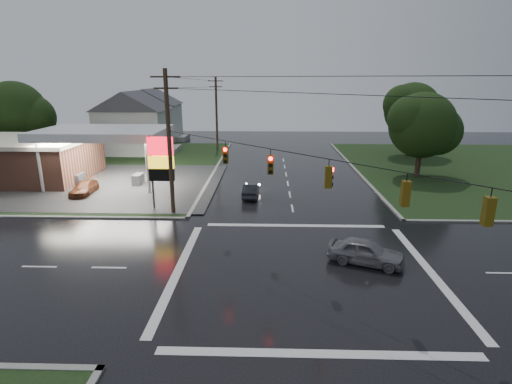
{
  "coord_description": "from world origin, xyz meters",
  "views": [
    {
      "loc": [
        -2.06,
        -20.23,
        10.33
      ],
      "look_at": [
        -2.82,
        5.31,
        3.0
      ],
      "focal_mm": 28.0,
      "sensor_mm": 36.0,
      "label": 1
    }
  ],
  "objects_px": {
    "house_far": "(151,114)",
    "car_pump": "(84,188)",
    "car_north": "(251,190)",
    "car_crossing": "(366,252)",
    "tree_ne_far": "(413,110)",
    "tree_ne_near": "(424,125)",
    "utility_pole_n": "(217,113)",
    "house_near": "(134,121)",
    "tree_nw_behind": "(16,112)",
    "gas_station": "(39,156)",
    "pylon_sign": "(161,161)",
    "utility_pole_nw": "(169,141)"
  },
  "relations": [
    {
      "from": "house_far",
      "to": "car_pump",
      "type": "height_order",
      "value": "house_far"
    },
    {
      "from": "car_north",
      "to": "car_crossing",
      "type": "relative_size",
      "value": 0.87
    },
    {
      "from": "house_far",
      "to": "tree_ne_far",
      "type": "relative_size",
      "value": 1.13
    },
    {
      "from": "tree_ne_near",
      "to": "car_crossing",
      "type": "xyz_separation_m",
      "value": [
        -10.52,
        -21.0,
        -4.83
      ]
    },
    {
      "from": "tree_ne_far",
      "to": "car_crossing",
      "type": "xyz_separation_m",
      "value": [
        -13.52,
        -33.0,
        -5.45
      ]
    },
    {
      "from": "utility_pole_n",
      "to": "car_pump",
      "type": "relative_size",
      "value": 2.58
    },
    {
      "from": "tree_ne_near",
      "to": "car_crossing",
      "type": "bearing_deg",
      "value": -116.6
    },
    {
      "from": "car_pump",
      "to": "house_near",
      "type": "bearing_deg",
      "value": 92.29
    },
    {
      "from": "tree_nw_behind",
      "to": "tree_ne_far",
      "type": "bearing_deg",
      "value": 4.49
    },
    {
      "from": "house_near",
      "to": "house_far",
      "type": "relative_size",
      "value": 1.0
    },
    {
      "from": "utility_pole_n",
      "to": "house_near",
      "type": "xyz_separation_m",
      "value": [
        -11.45,
        -2.0,
        -1.06
      ]
    },
    {
      "from": "tree_nw_behind",
      "to": "car_pump",
      "type": "relative_size",
      "value": 2.46
    },
    {
      "from": "gas_station",
      "to": "car_north",
      "type": "relative_size",
      "value": 7.07
    },
    {
      "from": "house_far",
      "to": "tree_ne_far",
      "type": "distance_m",
      "value": 41.57
    },
    {
      "from": "house_far",
      "to": "car_crossing",
      "type": "relative_size",
      "value": 2.59
    },
    {
      "from": "tree_nw_behind",
      "to": "car_pump",
      "type": "distance_m",
      "value": 22.23
    },
    {
      "from": "car_north",
      "to": "tree_nw_behind",
      "type": "bearing_deg",
      "value": -25.05
    },
    {
      "from": "gas_station",
      "to": "car_north",
      "type": "xyz_separation_m",
      "value": [
        22.13,
        -5.53,
        -1.94
      ]
    },
    {
      "from": "pylon_sign",
      "to": "tree_ne_near",
      "type": "distance_m",
      "value": 27.23
    },
    {
      "from": "utility_pole_nw",
      "to": "tree_ne_near",
      "type": "xyz_separation_m",
      "value": [
        23.64,
        12.49,
        -0.16
      ]
    },
    {
      "from": "house_far",
      "to": "car_pump",
      "type": "distance_m",
      "value": 33.83
    },
    {
      "from": "house_far",
      "to": "tree_nw_behind",
      "type": "distance_m",
      "value": 21.65
    },
    {
      "from": "gas_station",
      "to": "utility_pole_n",
      "type": "height_order",
      "value": "utility_pole_n"
    },
    {
      "from": "tree_ne_near",
      "to": "car_north",
      "type": "bearing_deg",
      "value": -156.13
    },
    {
      "from": "car_crossing",
      "to": "pylon_sign",
      "type": "bearing_deg",
      "value": 78.27
    },
    {
      "from": "utility_pole_n",
      "to": "tree_ne_far",
      "type": "bearing_deg",
      "value": -8.55
    },
    {
      "from": "gas_station",
      "to": "house_far",
      "type": "relative_size",
      "value": 2.37
    },
    {
      "from": "tree_nw_behind",
      "to": "tree_ne_far",
      "type": "relative_size",
      "value": 1.02
    },
    {
      "from": "tree_nw_behind",
      "to": "car_north",
      "type": "relative_size",
      "value": 2.7
    },
    {
      "from": "pylon_sign",
      "to": "utility_pole_n",
      "type": "xyz_separation_m",
      "value": [
        1.0,
        27.5,
        1.46
      ]
    },
    {
      "from": "gas_station",
      "to": "utility_pole_nw",
      "type": "relative_size",
      "value": 2.38
    },
    {
      "from": "pylon_sign",
      "to": "utility_pole_n",
      "type": "relative_size",
      "value": 0.57
    },
    {
      "from": "house_near",
      "to": "house_far",
      "type": "xyz_separation_m",
      "value": [
        -1.0,
        12.0,
        0.0
      ]
    },
    {
      "from": "house_far",
      "to": "car_pump",
      "type": "bearing_deg",
      "value": -84.77
    },
    {
      "from": "utility_pole_n",
      "to": "tree_ne_far",
      "type": "relative_size",
      "value": 1.07
    },
    {
      "from": "utility_pole_nw",
      "to": "car_pump",
      "type": "relative_size",
      "value": 2.71
    },
    {
      "from": "utility_pole_nw",
      "to": "utility_pole_n",
      "type": "distance_m",
      "value": 28.5
    },
    {
      "from": "house_near",
      "to": "tree_nw_behind",
      "type": "bearing_deg",
      "value": -155.02
    },
    {
      "from": "utility_pole_n",
      "to": "gas_station",
      "type": "bearing_deg",
      "value": -131.47
    },
    {
      "from": "utility_pole_n",
      "to": "car_crossing",
      "type": "xyz_separation_m",
      "value": [
        13.13,
        -37.0,
        -4.74
      ]
    },
    {
      "from": "utility_pole_nw",
      "to": "car_pump",
      "type": "xyz_separation_m",
      "value": [
        -9.39,
        5.03,
        -5.13
      ]
    },
    {
      "from": "tree_nw_behind",
      "to": "house_near",
      "type": "bearing_deg",
      "value": 24.98
    },
    {
      "from": "pylon_sign",
      "to": "tree_ne_near",
      "type": "relative_size",
      "value": 0.67
    },
    {
      "from": "utility_pole_n",
      "to": "car_crossing",
      "type": "relative_size",
      "value": 2.46
    },
    {
      "from": "gas_station",
      "to": "utility_pole_nw",
      "type": "xyz_separation_m",
      "value": [
        16.18,
        -10.2,
        3.17
      ]
    },
    {
      "from": "utility_pole_n",
      "to": "car_pump",
      "type": "height_order",
      "value": "utility_pole_n"
    },
    {
      "from": "house_near",
      "to": "tree_ne_near",
      "type": "height_order",
      "value": "tree_ne_near"
    },
    {
      "from": "utility_pole_n",
      "to": "car_north",
      "type": "distance_m",
      "value": 25.04
    },
    {
      "from": "utility_pole_nw",
      "to": "gas_station",
      "type": "bearing_deg",
      "value": 147.77
    },
    {
      "from": "tree_ne_near",
      "to": "tree_ne_far",
      "type": "height_order",
      "value": "tree_ne_far"
    }
  ]
}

